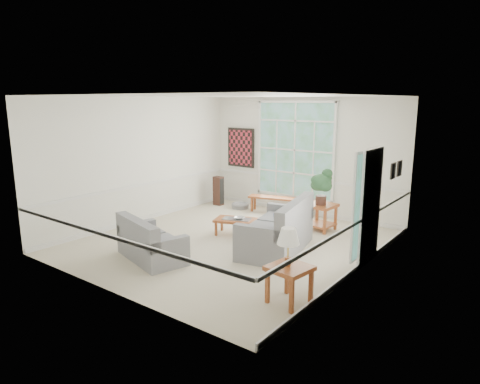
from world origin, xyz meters
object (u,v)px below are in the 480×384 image
Objects in this scene: coffee_table at (237,227)px; side_table at (289,284)px; loveseat_right at (276,225)px; loveseat_front at (152,238)px; end_table at (321,217)px.

coffee_table is 3.35m from side_table.
loveseat_right reaches higher than loveseat_front.
coffee_table is at bearing -132.40° from end_table.
loveseat_front is at bearing -120.75° from coffee_table.
side_table is (2.59, -2.12, 0.11)m from coffee_table.
loveseat_right is 1.29× the size of loveseat_front.
loveseat_front reaches higher than end_table.
loveseat_right reaches higher than coffee_table.
coffee_table is at bearing 95.42° from loveseat_front.
end_table is (0.10, 1.76, -0.21)m from loveseat_right.
side_table is at bearing 15.41° from loveseat_front.
loveseat_right is at bearing -35.18° from coffee_table.
loveseat_front is 1.55× the size of coffee_table.
loveseat_right is 2.00× the size of coffee_table.
loveseat_right is at bearing 127.29° from side_table.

